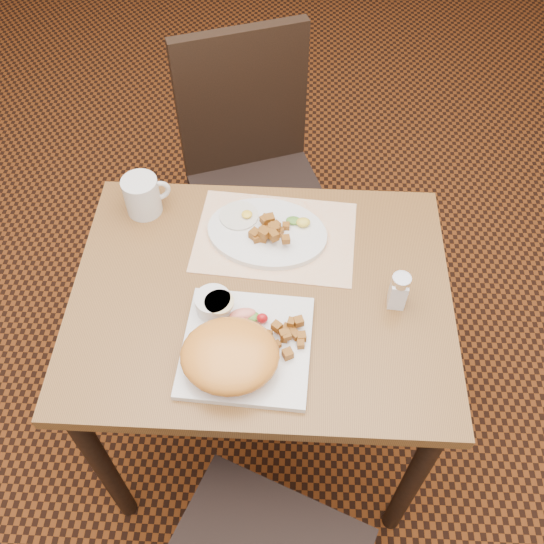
{
  "coord_description": "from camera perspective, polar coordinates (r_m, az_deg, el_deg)",
  "views": [
    {
      "loc": [
        0.07,
        -0.83,
        1.92
      ],
      "look_at": [
        0.03,
        0.01,
        0.82
      ],
      "focal_mm": 40.0,
      "sensor_mm": 36.0,
      "label": 1
    }
  ],
  "objects": [
    {
      "name": "ground",
      "position": [
        2.09,
        -0.73,
        -13.87
      ],
      "size": [
        8.0,
        8.0,
        0.0
      ],
      "primitive_type": "plane",
      "color": "black",
      "rests_on": "ground"
    },
    {
      "name": "table",
      "position": [
        1.53,
        -0.97,
        -4.25
      ],
      "size": [
        0.9,
        0.7,
        0.75
      ],
      "color": "brown",
      "rests_on": "ground"
    },
    {
      "name": "chair_far",
      "position": [
        2.03,
        -1.76,
        9.8
      ],
      "size": [
        0.54,
        0.55,
        0.97
      ],
      "rotation": [
        0.0,
        0.0,
        3.49
      ],
      "color": "black",
      "rests_on": "ground"
    },
    {
      "name": "placemat",
      "position": [
        1.54,
        0.31,
        3.34
      ],
      "size": [
        0.42,
        0.31,
        0.0
      ],
      "primitive_type": "cube",
      "rotation": [
        0.0,
        0.0,
        -0.08
      ],
      "color": "white",
      "rests_on": "table"
    },
    {
      "name": "plate_square",
      "position": [
        1.35,
        -2.4,
        -7.02
      ],
      "size": [
        0.3,
        0.3,
        0.02
      ],
      "primitive_type": "cube",
      "rotation": [
        0.0,
        0.0,
        -0.06
      ],
      "color": "silver",
      "rests_on": "table"
    },
    {
      "name": "plate_oval",
      "position": [
        1.53,
        -0.47,
        3.71
      ],
      "size": [
        0.34,
        0.27,
        0.02
      ],
      "primitive_type": null,
      "rotation": [
        0.0,
        0.0,
        -0.16
      ],
      "color": "silver",
      "rests_on": "placemat"
    },
    {
      "name": "hollandaise_mound",
      "position": [
        1.29,
        -4.06,
        -7.86
      ],
      "size": [
        0.21,
        0.19,
        0.08
      ],
      "color": "orange",
      "rests_on": "plate_square"
    },
    {
      "name": "ramekin",
      "position": [
        1.37,
        -5.51,
        -2.96
      ],
      "size": [
        0.09,
        0.08,
        0.04
      ],
      "color": "silver",
      "rests_on": "plate_square"
    },
    {
      "name": "garnish_sq",
      "position": [
        1.37,
        -2.17,
        -4.1
      ],
      "size": [
        0.09,
        0.04,
        0.03
      ],
      "color": "#387223",
      "rests_on": "plate_square"
    },
    {
      "name": "fried_egg",
      "position": [
        1.56,
        -3.02,
        5.33
      ],
      "size": [
        0.1,
        0.1,
        0.02
      ],
      "color": "white",
      "rests_on": "plate_oval"
    },
    {
      "name": "garnish_ov",
      "position": [
        1.54,
        2.6,
        4.76
      ],
      "size": [
        0.06,
        0.04,
        0.02
      ],
      "color": "#387223",
      "rests_on": "plate_oval"
    },
    {
      "name": "salt_shaker",
      "position": [
        1.4,
        11.83,
        -1.72
      ],
      "size": [
        0.05,
        0.05,
        0.1
      ],
      "color": "white",
      "rests_on": "table"
    },
    {
      "name": "coffee_mug",
      "position": [
        1.6,
        -12.06,
        7.06
      ],
      "size": [
        0.12,
        0.09,
        0.1
      ],
      "color": "silver",
      "rests_on": "table"
    },
    {
      "name": "home_fries_sq",
      "position": [
        1.33,
        1.31,
        -6.0
      ],
      "size": [
        0.11,
        0.1,
        0.04
      ],
      "color": "#9B5B19",
      "rests_on": "plate_square"
    },
    {
      "name": "home_fries_ov",
      "position": [
        1.51,
        -0.26,
        3.99
      ],
      "size": [
        0.11,
        0.1,
        0.04
      ],
      "color": "#9B5B19",
      "rests_on": "plate_oval"
    }
  ]
}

